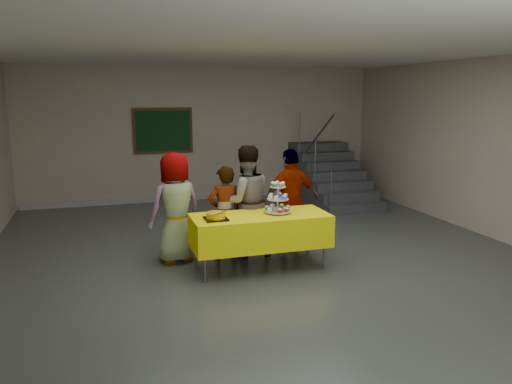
% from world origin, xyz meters
% --- Properties ---
extents(room_shell, '(10.00, 10.04, 3.02)m').
position_xyz_m(room_shell, '(0.00, 0.02, 2.13)').
color(room_shell, '#4C514C').
rests_on(room_shell, ground).
extents(bake_table, '(1.88, 0.78, 0.77)m').
position_xyz_m(bake_table, '(-0.19, 0.14, 0.56)').
color(bake_table, '#595960').
rests_on(bake_table, ground).
extents(cupcake_stand, '(0.38, 0.38, 0.44)m').
position_xyz_m(cupcake_stand, '(0.07, 0.16, 0.95)').
color(cupcake_stand, silver).
rests_on(cupcake_stand, bake_table).
extents(bear_cake, '(0.32, 0.36, 0.12)m').
position_xyz_m(bear_cake, '(-0.83, 0.06, 0.83)').
color(bear_cake, black).
rests_on(bear_cake, bake_table).
extents(schoolchild_a, '(0.90, 0.73, 1.59)m').
position_xyz_m(schoolchild_a, '(-1.25, 0.80, 0.80)').
color(schoolchild_a, slate).
rests_on(schoolchild_a, ground).
extents(schoolchild_b, '(0.53, 0.37, 1.39)m').
position_xyz_m(schoolchild_b, '(-0.57, 0.68, 0.69)').
color(schoolchild_b, slate).
rests_on(schoolchild_b, ground).
extents(schoolchild_c, '(0.83, 0.65, 1.66)m').
position_xyz_m(schoolchild_c, '(-0.23, 0.75, 0.83)').
color(schoolchild_c, slate).
rests_on(schoolchild_c, ground).
extents(schoolchild_d, '(0.96, 0.48, 1.59)m').
position_xyz_m(schoolchild_d, '(0.51, 0.78, 0.79)').
color(schoolchild_d, slate).
rests_on(schoolchild_d, ground).
extents(staircase, '(1.30, 2.40, 2.04)m').
position_xyz_m(staircase, '(2.70, 4.13, 0.49)').
color(staircase, '#424447').
rests_on(staircase, ground).
extents(noticeboard, '(1.30, 0.05, 1.00)m').
position_xyz_m(noticeboard, '(-0.91, 4.96, 1.60)').
color(noticeboard, '#472B16').
rests_on(noticeboard, ground).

